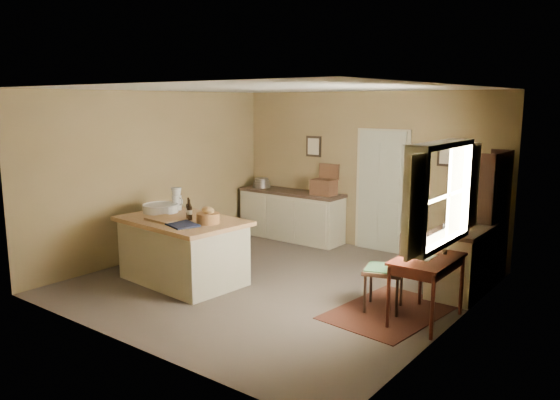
{
  "coord_description": "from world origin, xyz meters",
  "views": [
    {
      "loc": [
        4.51,
        -5.82,
        2.53
      ],
      "look_at": [
        -0.11,
        0.24,
        1.15
      ],
      "focal_mm": 35.0,
      "sensor_mm": 36.0,
      "label": 1
    }
  ],
  "objects_px": {
    "desk_chair": "(384,270)",
    "right_cabinet": "(461,260)",
    "sideboard": "(292,213)",
    "work_island": "(183,248)",
    "shelving_unit": "(493,218)",
    "writing_desk": "(427,265)"
  },
  "relations": [
    {
      "from": "desk_chair",
      "to": "right_cabinet",
      "type": "bearing_deg",
      "value": 47.14
    },
    {
      "from": "sideboard",
      "to": "right_cabinet",
      "type": "relative_size",
      "value": 1.87
    },
    {
      "from": "work_island",
      "to": "desk_chair",
      "type": "xyz_separation_m",
      "value": [
        2.77,
        0.74,
        0.02
      ]
    },
    {
      "from": "work_island",
      "to": "shelving_unit",
      "type": "height_order",
      "value": "shelving_unit"
    },
    {
      "from": "right_cabinet",
      "to": "shelving_unit",
      "type": "relative_size",
      "value": 0.6
    },
    {
      "from": "right_cabinet",
      "to": "writing_desk",
      "type": "bearing_deg",
      "value": -89.99
    },
    {
      "from": "writing_desk",
      "to": "shelving_unit",
      "type": "height_order",
      "value": "shelving_unit"
    },
    {
      "from": "desk_chair",
      "to": "shelving_unit",
      "type": "height_order",
      "value": "shelving_unit"
    },
    {
      "from": "writing_desk",
      "to": "sideboard",
      "type": "bearing_deg",
      "value": 148.17
    },
    {
      "from": "sideboard",
      "to": "writing_desk",
      "type": "bearing_deg",
      "value": -31.83
    },
    {
      "from": "sideboard",
      "to": "right_cabinet",
      "type": "bearing_deg",
      "value": -16.23
    },
    {
      "from": "writing_desk",
      "to": "right_cabinet",
      "type": "distance_m",
      "value": 1.19
    },
    {
      "from": "writing_desk",
      "to": "desk_chair",
      "type": "distance_m",
      "value": 0.58
    },
    {
      "from": "desk_chair",
      "to": "shelving_unit",
      "type": "relative_size",
      "value": 0.54
    },
    {
      "from": "work_island",
      "to": "shelving_unit",
      "type": "bearing_deg",
      "value": 41.81
    },
    {
      "from": "sideboard",
      "to": "shelving_unit",
      "type": "relative_size",
      "value": 1.11
    },
    {
      "from": "work_island",
      "to": "right_cabinet",
      "type": "relative_size",
      "value": 1.7
    },
    {
      "from": "work_island",
      "to": "sideboard",
      "type": "height_order",
      "value": "work_island"
    },
    {
      "from": "work_island",
      "to": "shelving_unit",
      "type": "distance_m",
      "value": 4.38
    },
    {
      "from": "sideboard",
      "to": "shelving_unit",
      "type": "xyz_separation_m",
      "value": [
        3.69,
        -0.27,
        0.44
      ]
    },
    {
      "from": "right_cabinet",
      "to": "shelving_unit",
      "type": "distance_m",
      "value": 0.91
    },
    {
      "from": "work_island",
      "to": "sideboard",
      "type": "bearing_deg",
      "value": 98.82
    }
  ]
}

